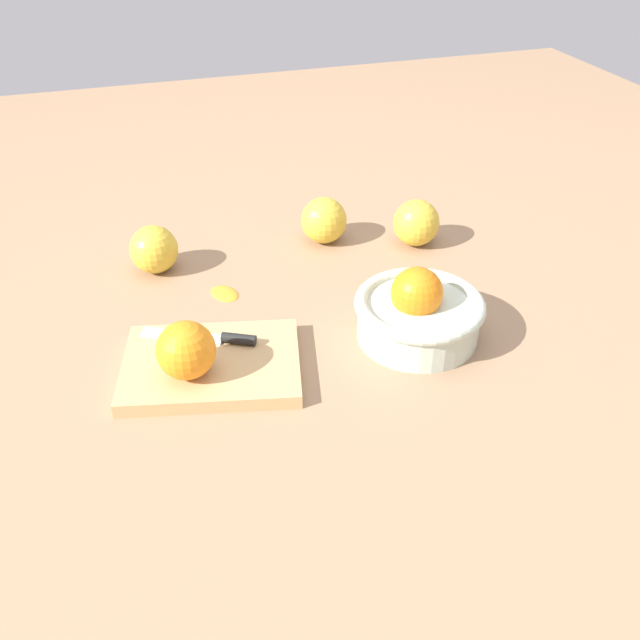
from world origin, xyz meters
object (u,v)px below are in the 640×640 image
cutting_board (212,365)px  orange_on_board (186,350)px  apple_front_right (154,249)px  apple_front_left_2 (416,223)px  knife (214,338)px  bowl (418,313)px  apple_front_left (324,220)px

cutting_board → orange_on_board: bearing=33.4°
apple_front_right → apple_front_left_2: 0.42m
cutting_board → knife: knife is taller
bowl → apple_front_left_2: bearing=-113.6°
apple_front_right → apple_front_left: (-0.28, -0.01, 0.00)m
cutting_board → apple_front_left: size_ratio=2.91×
apple_front_left → apple_front_left_2: bearing=158.9°
knife → apple_front_left: bearing=-132.9°
orange_on_board → apple_front_left_2: orange_on_board is taller
apple_front_right → bowl: bearing=138.1°
orange_on_board → apple_front_left: orange_on_board is taller
cutting_board → apple_front_left: (-0.24, -0.29, 0.03)m
knife → apple_front_left_2: apple_front_left_2 is taller
knife → orange_on_board: bearing=53.8°
cutting_board → knife: (-0.01, -0.04, 0.01)m
orange_on_board → apple_front_left: 0.41m
apple_front_right → orange_on_board: bearing=91.4°
orange_on_board → apple_front_left: (-0.27, -0.31, -0.02)m
orange_on_board → apple_front_left_2: bearing=-148.8°
cutting_board → apple_front_right: (0.04, -0.27, 0.03)m
cutting_board → orange_on_board: orange_on_board is taller
apple_front_left → orange_on_board: bearing=48.3°
knife → bowl: bearing=169.9°
orange_on_board → apple_front_left_2: 0.49m
knife → apple_front_left: (-0.23, -0.25, 0.01)m
knife → apple_front_right: apple_front_right is taller
cutting_board → apple_front_right: apple_front_right is taller
knife → apple_front_left_2: 0.42m
cutting_board → apple_front_left_2: bearing=-149.0°
apple_front_right → apple_front_left: size_ratio=0.98×
bowl → apple_front_left: bowl is taller
orange_on_board → apple_front_left_2: (-0.42, -0.25, -0.02)m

